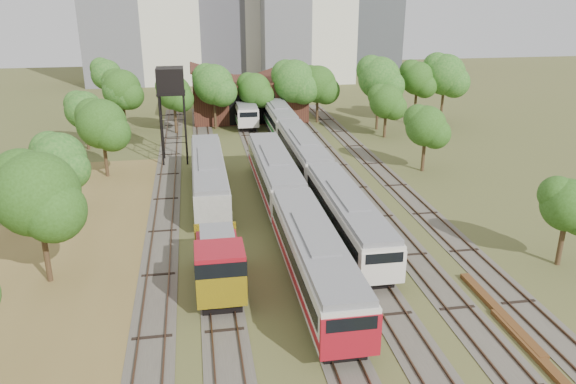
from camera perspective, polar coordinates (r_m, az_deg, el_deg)
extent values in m
plane|color=#475123|center=(31.51, 9.18, -15.63)|extent=(240.00, 240.00, 0.00)
cube|color=brown|center=(37.96, -22.42, -10.31)|extent=(14.00, 60.00, 0.04)
cube|color=#4C473D|center=(52.40, -12.31, -0.71)|extent=(2.60, 80.00, 0.06)
cube|color=#472D1E|center=(52.42, -13.10, -0.66)|extent=(0.08, 80.00, 0.14)
cube|color=#472D1E|center=(52.34, -11.54, -0.57)|extent=(0.08, 80.00, 0.14)
cube|color=#4C473D|center=(52.33, -7.94, -0.46)|extent=(2.60, 80.00, 0.06)
cube|color=#472D1E|center=(52.29, -8.73, -0.41)|extent=(0.08, 80.00, 0.14)
cube|color=#472D1E|center=(52.31, -7.16, -0.32)|extent=(0.08, 80.00, 0.14)
cube|color=#4C473D|center=(52.78, -1.43, -0.08)|extent=(2.60, 80.00, 0.06)
cube|color=#472D1E|center=(52.66, -2.20, -0.03)|extent=(0.08, 80.00, 0.14)
cube|color=#472D1E|center=(52.85, -0.66, 0.06)|extent=(0.08, 80.00, 0.14)
cube|color=#4C473D|center=(53.46, 2.82, 0.17)|extent=(2.60, 80.00, 0.06)
cube|color=#472D1E|center=(53.28, 2.07, 0.22)|extent=(0.08, 80.00, 0.14)
cube|color=#472D1E|center=(53.58, 3.57, 0.31)|extent=(0.08, 80.00, 0.14)
cube|color=#4C473D|center=(54.42, 6.94, 0.41)|extent=(2.60, 80.00, 0.06)
cube|color=#472D1E|center=(54.20, 6.21, 0.46)|extent=(0.08, 80.00, 0.14)
cube|color=#472D1E|center=(54.59, 7.66, 0.54)|extent=(0.08, 80.00, 0.14)
cube|color=#4C473D|center=(55.66, 10.89, 0.64)|extent=(2.60, 80.00, 0.06)
cube|color=#472D1E|center=(55.39, 10.20, 0.69)|extent=(0.08, 80.00, 0.14)
cube|color=#472D1E|center=(55.88, 11.59, 0.77)|extent=(0.08, 80.00, 0.14)
cube|color=black|center=(36.56, 2.67, -9.13)|extent=(2.32, 15.64, 0.84)
cube|color=beige|center=(35.74, 2.72, -6.69)|extent=(3.06, 17.00, 2.64)
cube|color=black|center=(35.60, 2.73, -6.24)|extent=(3.12, 15.64, 0.90)
cube|color=slate|center=(35.08, 2.76, -4.49)|extent=(2.82, 16.66, 0.38)
cube|color=maroon|center=(36.08, 2.70, -7.74)|extent=(3.12, 16.66, 0.48)
cube|color=maroon|center=(28.76, 6.38, -14.42)|extent=(3.10, 0.25, 2.38)
cube|color=black|center=(52.27, -1.37, 0.17)|extent=(2.32, 15.64, 0.84)
cube|color=beige|center=(51.70, -1.38, 1.99)|extent=(3.06, 17.00, 2.64)
cube|color=black|center=(51.60, -1.39, 2.32)|extent=(3.12, 15.64, 0.90)
cube|color=slate|center=(51.24, -1.40, 3.59)|extent=(2.82, 16.66, 0.38)
cube|color=maroon|center=(51.93, -1.38, 1.21)|extent=(3.12, 16.66, 0.48)
cube|color=black|center=(43.40, 5.94, -4.30)|extent=(2.17, 15.64, 0.79)
cube|color=beige|center=(42.75, 6.02, -2.32)|extent=(2.86, 17.00, 2.47)
cube|color=black|center=(42.64, 6.03, -1.95)|extent=(2.92, 15.64, 0.84)
cube|color=slate|center=(42.23, 6.09, -0.55)|extent=(2.63, 16.66, 0.36)
cube|color=#1C7125|center=(43.02, 5.98, -3.17)|extent=(2.92, 16.66, 0.44)
cube|color=beige|center=(35.52, 9.64, -7.64)|extent=(2.90, 0.25, 2.22)
cube|color=black|center=(59.32, 1.50, 2.61)|extent=(2.17, 15.64, 0.79)
cube|color=beige|center=(58.85, 1.51, 4.12)|extent=(2.86, 17.00, 2.47)
cube|color=black|center=(58.76, 1.51, 4.40)|extent=(2.92, 15.64, 0.84)
cube|color=slate|center=(58.47, 1.52, 5.45)|extent=(2.63, 16.66, 0.36)
cube|color=#1C7125|center=(59.04, 1.51, 3.48)|extent=(2.92, 16.66, 0.44)
cube|color=black|center=(75.93, -1.05, 6.55)|extent=(2.17, 15.64, 0.79)
cube|color=beige|center=(75.57, -1.06, 7.75)|extent=(2.86, 17.00, 2.47)
cube|color=black|center=(75.50, -1.06, 7.97)|extent=(2.92, 15.64, 0.84)
cube|color=slate|center=(75.28, -1.06, 8.80)|extent=(2.63, 16.66, 0.36)
cube|color=#1C7125|center=(75.72, -1.05, 7.24)|extent=(2.92, 16.66, 0.44)
cube|color=black|center=(82.30, -4.57, 7.55)|extent=(2.09, 14.72, 0.76)
cube|color=beige|center=(81.97, -4.60, 8.62)|extent=(2.75, 16.00, 2.37)
cube|color=black|center=(81.92, -4.61, 8.81)|extent=(2.81, 14.72, 0.81)
cube|color=slate|center=(81.71, -4.63, 9.55)|extent=(2.53, 15.68, 0.34)
cube|color=#1C7125|center=(82.11, -4.59, 8.16)|extent=(2.81, 15.68, 0.43)
cube|color=beige|center=(74.26, -4.03, 7.32)|extent=(2.79, 0.25, 2.13)
cube|color=black|center=(37.07, -7.00, -8.71)|extent=(2.38, 7.20, 0.97)
cube|color=maroon|center=(37.18, -7.15, -6.37)|extent=(2.70, 4.40, 1.62)
cube|color=maroon|center=(33.86, -6.90, -7.93)|extent=(2.92, 2.81, 2.92)
cube|color=black|center=(33.54, -6.95, -6.87)|extent=(2.97, 2.86, 0.97)
cube|color=gold|center=(33.02, -6.72, -10.10)|extent=(2.92, 0.20, 1.95)
cube|color=gold|center=(40.05, -7.37, -4.44)|extent=(2.92, 0.20, 1.95)
cube|color=slate|center=(35.69, -7.21, -4.38)|extent=(2.16, 3.60, 0.22)
cube|color=black|center=(52.35, -7.97, -0.01)|extent=(2.20, 16.56, 0.80)
cube|color=gray|center=(51.81, -8.06, 1.70)|extent=(2.90, 18.00, 2.50)
cube|color=black|center=(51.72, -8.07, 2.01)|extent=(2.96, 16.56, 0.85)
cube|color=slate|center=(51.38, -8.13, 3.21)|extent=(2.67, 17.64, 0.36)
cylinder|color=black|center=(61.43, -12.76, 6.00)|extent=(0.19, 0.19, 7.54)
cylinder|color=black|center=(61.34, -10.38, 6.15)|extent=(0.19, 0.19, 7.54)
cylinder|color=black|center=(63.90, -12.66, 6.55)|extent=(0.19, 0.19, 7.54)
cylinder|color=black|center=(63.81, -10.37, 6.69)|extent=(0.19, 0.19, 7.54)
cube|color=black|center=(61.82, -11.79, 9.84)|extent=(2.97, 2.97, 0.20)
cube|color=black|center=(61.60, -11.89, 11.09)|extent=(2.83, 2.83, 2.54)
cube|color=brown|center=(33.39, 23.78, -14.74)|extent=(0.55, 8.25, 0.28)
cube|color=brown|center=(36.26, 20.67, -11.32)|extent=(0.57, 9.10, 0.30)
cube|color=#3C1C15|center=(83.86, -4.06, 9.45)|extent=(16.00, 11.00, 5.50)
cube|color=#3C1C15|center=(83.02, -6.92, 11.60)|extent=(8.45, 11.55, 2.96)
cube|color=#3C1C15|center=(83.78, -1.34, 11.81)|extent=(8.45, 11.55, 2.96)
cube|color=black|center=(78.65, -3.64, 8.34)|extent=(6.40, 0.15, 4.12)
cylinder|color=#382616|center=(39.63, -23.43, -5.25)|extent=(0.36, 0.36, 4.82)
sphere|color=#264A13|center=(38.29, -24.20, -0.20)|extent=(5.38, 5.38, 5.38)
cylinder|color=#382616|center=(50.76, -21.81, -0.14)|extent=(0.36, 0.36, 3.85)
sphere|color=#264A13|center=(49.88, -22.25, 3.07)|extent=(4.48, 4.48, 4.48)
cylinder|color=#382616|center=(59.74, -18.05, 3.49)|extent=(0.36, 0.36, 4.30)
sphere|color=#264A13|center=(58.93, -18.40, 6.58)|extent=(4.93, 4.93, 4.93)
cylinder|color=#382616|center=(70.80, -19.75, 5.56)|extent=(0.36, 0.36, 3.72)
sphere|color=#264A13|center=(70.18, -20.03, 7.83)|extent=(4.39, 4.39, 4.39)
cylinder|color=#382616|center=(78.71, -16.28, 7.59)|extent=(0.36, 0.36, 4.43)
sphere|color=#264A13|center=(78.09, -16.53, 10.04)|extent=(4.99, 4.99, 4.99)
cylinder|color=#382616|center=(87.90, -17.70, 8.85)|extent=(0.36, 0.36, 4.87)
sphere|color=#264A13|center=(87.30, -17.97, 11.27)|extent=(4.41, 4.41, 4.41)
cylinder|color=#382616|center=(78.60, -16.49, 7.50)|extent=(0.36, 0.36, 4.28)
sphere|color=#264A13|center=(77.98, -16.73, 9.86)|extent=(4.51, 4.51, 4.51)
cylinder|color=#382616|center=(75.45, -11.37, 7.42)|extent=(0.36, 0.36, 4.26)
sphere|color=#264A13|center=(74.81, -11.54, 9.88)|extent=(4.44, 4.44, 4.44)
cylinder|color=#382616|center=(77.22, -7.44, 8.11)|extent=(0.36, 0.36, 4.72)
sphere|color=#264A13|center=(76.55, -7.56, 10.78)|extent=(5.34, 5.34, 5.34)
cylinder|color=#382616|center=(78.57, -3.38, 8.15)|extent=(0.36, 0.36, 3.92)
sphere|color=#264A13|center=(78.00, -3.43, 10.33)|extent=(4.54, 4.54, 4.54)
cylinder|color=#382616|center=(79.80, 0.62, 8.64)|extent=(0.36, 0.36, 4.64)
sphere|color=#264A13|center=(79.16, 0.63, 11.18)|extent=(5.94, 5.94, 5.94)
cylinder|color=#382616|center=(80.48, 2.98, 8.57)|extent=(0.36, 0.36, 4.26)
sphere|color=#264A13|center=(79.88, 3.03, 10.88)|extent=(5.19, 5.19, 5.19)
cylinder|color=#382616|center=(77.10, 9.08, 8.28)|extent=(0.36, 0.36, 5.43)
sphere|color=#264A13|center=(76.36, 9.25, 11.36)|extent=(5.57, 5.57, 5.57)
cylinder|color=#382616|center=(80.87, 12.79, 8.45)|extent=(0.36, 0.36, 5.07)
sphere|color=#264A13|center=(80.20, 13.01, 11.19)|extent=(4.52, 4.52, 4.52)
cylinder|color=#382616|center=(82.35, 15.38, 8.56)|extent=(0.36, 0.36, 5.40)
sphere|color=#264A13|center=(81.66, 15.65, 11.42)|extent=(5.62, 5.62, 5.62)
cylinder|color=#382616|center=(43.16, 26.01, -4.54)|extent=(0.36, 0.36, 3.51)
sphere|color=#264A13|center=(42.20, 26.57, -1.18)|extent=(3.61, 3.61, 3.61)
cylinder|color=#382616|center=(60.33, 13.60, 3.83)|extent=(0.36, 0.36, 3.79)
sphere|color=#264A13|center=(59.60, 13.83, 6.53)|extent=(4.19, 4.19, 4.19)
cylinder|color=#382616|center=(73.19, 9.83, 6.89)|extent=(0.36, 0.36, 3.66)
sphere|color=#264A13|center=(72.61, 9.96, 9.06)|extent=(4.29, 4.29, 4.29)
cube|color=#3F4347|center=(140.81, 8.58, 18.23)|extent=(12.00, 12.00, 28.00)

